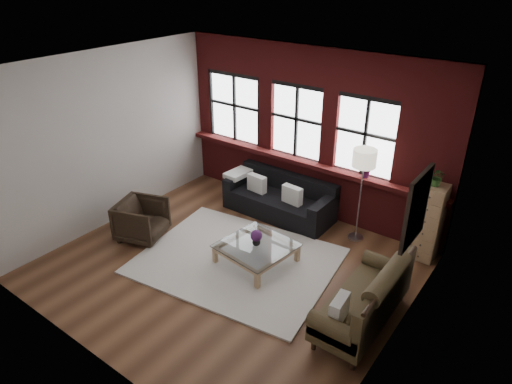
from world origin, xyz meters
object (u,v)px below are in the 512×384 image
Objects in this scene: drawer_chest at (428,222)px; armchair at (142,220)px; dark_sofa at (279,197)px; floor_lamp at (361,192)px; coffee_table at (256,254)px; vase at (256,241)px; vintage_settee at (363,295)px.

armchair is at bearing -150.41° from drawer_chest.
dark_sofa is 1.61× the size of drawer_chest.
floor_lamp is at bearing -172.39° from drawer_chest.
floor_lamp is (0.99, 1.68, 0.76)m from coffee_table.
floor_lamp is at bearing 59.45° from coffee_table.
dark_sofa is 2.63m from armchair.
vase is 2.02m from floor_lamp.
drawer_chest is at bearing 40.53° from vase.
armchair is at bearing -175.65° from vintage_settee.
dark_sofa is 15.18× the size of vase.
armchair is at bearing -124.91° from dark_sofa.
vintage_settee is 2.32× the size of armchair.
vintage_settee is at bearing -104.97° from armchair.
dark_sofa is 1.15× the size of floor_lamp.
armchair reaches higher than coffee_table.
vintage_settee is 2.12m from drawer_chest.
dark_sofa is 3.19m from vintage_settee.
vase is 0.08× the size of floor_lamp.
coffee_table is 0.58× the size of floor_lamp.
vintage_settee is 1.70× the size of coffee_table.
armchair is 0.59× the size of drawer_chest.
dark_sofa is 1.70m from floor_lamp.
armchair is 2.20m from coffee_table.
floor_lamp reaches higher than drawer_chest.
coffee_table is (2.12, 0.58, -0.19)m from armchair.
drawer_chest reaches higher than vintage_settee.
floor_lamp is (-1.16, -0.15, 0.27)m from drawer_chest.
vase is (-1.99, 0.27, -0.07)m from vintage_settee.
floor_lamp reaches higher than vase.
armchair is at bearing -164.55° from coffee_table.
vase is at bearing 0.00° from coffee_table.
floor_lamp is at bearing 117.04° from vintage_settee.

